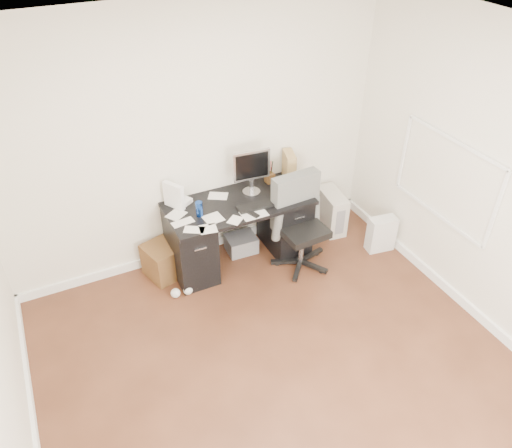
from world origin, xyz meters
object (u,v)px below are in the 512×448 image
(lcd_monitor, at_px, (251,172))
(office_chair, at_px, (303,226))
(wicker_basket, at_px, (165,260))
(keyboard, at_px, (257,206))
(pc_tower, at_px, (331,211))
(desk, at_px, (239,229))

(lcd_monitor, relative_size, office_chair, 0.48)
(office_chair, distance_m, wicker_basket, 1.50)
(lcd_monitor, xyz_separation_m, keyboard, (-0.07, -0.27, -0.24))
(lcd_monitor, relative_size, pc_tower, 1.04)
(keyboard, height_order, office_chair, office_chair)
(keyboard, distance_m, office_chair, 0.53)
(desk, xyz_separation_m, office_chair, (0.56, -0.38, 0.12))
(office_chair, relative_size, pc_tower, 2.16)
(office_chair, bearing_deg, desk, 142.53)
(office_chair, xyz_separation_m, pc_tower, (0.66, 0.43, -0.28))
(desk, distance_m, wicker_basket, 0.85)
(desk, height_order, lcd_monitor, lcd_monitor)
(desk, relative_size, keyboard, 3.75)
(keyboard, bearing_deg, lcd_monitor, 78.42)
(keyboard, xyz_separation_m, wicker_basket, (-0.95, 0.28, -0.58))
(desk, height_order, wicker_basket, desk)
(desk, height_order, office_chair, office_chair)
(desk, relative_size, office_chair, 1.44)
(lcd_monitor, bearing_deg, office_chair, -48.06)
(desk, bearing_deg, keyboard, -51.56)
(desk, xyz_separation_m, lcd_monitor, (0.20, 0.10, 0.60))
(wicker_basket, bearing_deg, desk, -7.94)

